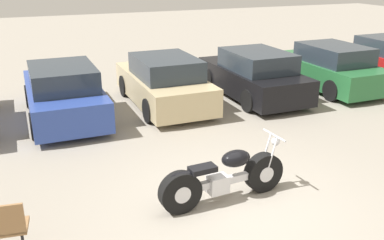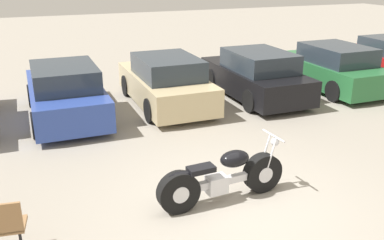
{
  "view_description": "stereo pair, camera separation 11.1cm",
  "coord_description": "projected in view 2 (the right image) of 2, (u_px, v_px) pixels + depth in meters",
  "views": [
    {
      "loc": [
        -3.1,
        -5.42,
        3.75
      ],
      "look_at": [
        -0.06,
        1.94,
        0.85
      ],
      "focal_mm": 40.0,
      "sensor_mm": 36.0,
      "label": 1
    },
    {
      "loc": [
        -2.99,
        -5.46,
        3.75
      ],
      "look_at": [
        -0.06,
        1.94,
        0.85
      ],
      "focal_mm": 40.0,
      "sensor_mm": 36.0,
      "label": 2
    }
  ],
  "objects": [
    {
      "name": "parked_car_black",
      "position": [
        255.0,
        76.0,
        12.65
      ],
      "size": [
        1.82,
        4.05,
        1.41
      ],
      "color": "black",
      "rests_on": "ground_plane"
    },
    {
      "name": "parked_car_champagne",
      "position": [
        166.0,
        82.0,
        11.91
      ],
      "size": [
        1.82,
        4.05,
        1.41
      ],
      "color": "#C6B284",
      "rests_on": "ground_plane"
    },
    {
      "name": "motorcycle",
      "position": [
        221.0,
        178.0,
        7.07
      ],
      "size": [
        2.3,
        0.62,
        1.03
      ],
      "color": "black",
      "rests_on": "ground_plane"
    },
    {
      "name": "parked_car_green",
      "position": [
        331.0,
        68.0,
        13.54
      ],
      "size": [
        1.82,
        4.05,
        1.41
      ],
      "color": "#286B38",
      "rests_on": "ground_plane"
    },
    {
      "name": "parked_car_blue",
      "position": [
        65.0,
        93.0,
        10.94
      ],
      "size": [
        1.82,
        4.05,
        1.41
      ],
      "color": "#2D479E",
      "rests_on": "ground_plane"
    },
    {
      "name": "ground_plane",
      "position": [
        238.0,
        205.0,
        7.09
      ],
      "size": [
        60.0,
        60.0,
        0.0
      ],
      "primitive_type": "plane",
      "color": "gray"
    }
  ]
}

